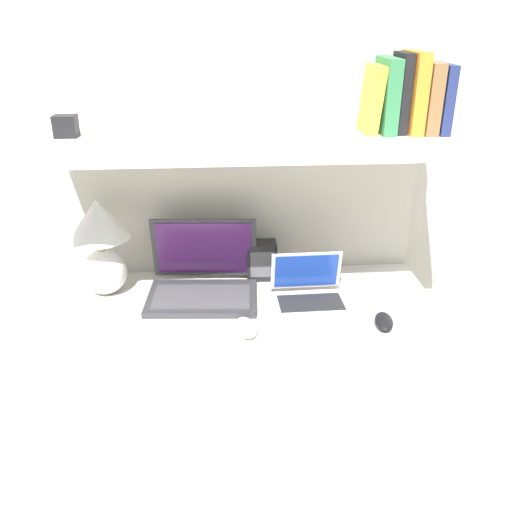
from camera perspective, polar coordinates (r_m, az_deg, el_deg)
name	(u,v)px	position (r m, az deg, el deg)	size (l,w,h in m)	color
wall_back	(241,138)	(1.95, -1.56, 12.35)	(6.00, 0.05, 2.40)	beige
desk	(249,395)	(1.99, -0.74, -14.40)	(1.24, 0.58, 0.72)	silver
back_riser	(244,289)	(2.10, -1.32, -3.50)	(1.24, 0.04, 1.24)	beige
shelf	(246,139)	(1.65, -1.07, 12.22)	(1.24, 0.52, 0.03)	silver
table_lamp	(101,241)	(1.87, -16.03, 1.57)	(0.20, 0.20, 0.33)	white
laptop_large	(203,281)	(1.85, -5.62, -2.63)	(0.38, 0.30, 0.25)	#333338
laptop_small	(309,294)	(1.80, 5.59, -3.96)	(0.24, 0.19, 0.16)	silver
computer_mouse	(246,328)	(1.65, -1.08, -7.55)	(0.08, 0.13, 0.03)	white
second_mouse	(384,321)	(1.72, 13.31, -6.72)	(0.07, 0.11, 0.03)	black
router_box	(261,260)	(1.94, 0.57, -0.45)	(0.10, 0.07, 0.14)	black
book_navy	(439,98)	(1.76, 18.73, 15.48)	(0.03, 0.17, 0.20)	navy
book_brown	(426,97)	(1.75, 17.49, 15.66)	(0.04, 0.17, 0.20)	brown
book_orange	(413,92)	(1.73, 16.17, 16.21)	(0.04, 0.16, 0.23)	orange
book_black	(400,93)	(1.72, 14.95, 16.24)	(0.03, 0.12, 0.23)	black
book_green	(386,96)	(1.71, 13.55, 16.10)	(0.04, 0.16, 0.21)	#2D7042
book_yellow	(372,99)	(1.70, 12.07, 15.84)	(0.05, 0.12, 0.20)	gold
shelf_gadget	(66,126)	(1.70, -19.39, 12.77)	(0.07, 0.05, 0.06)	black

